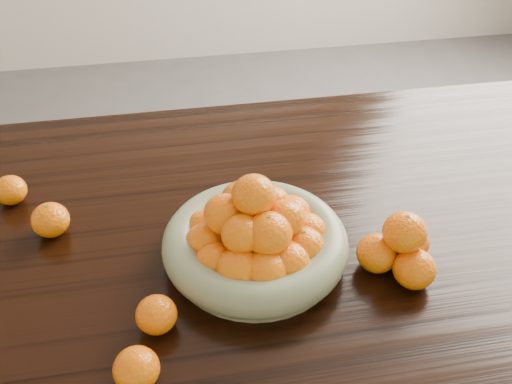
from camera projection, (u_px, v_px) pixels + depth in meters
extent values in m
cube|color=black|center=(235.00, 224.00, 1.26)|extent=(2.00, 1.00, 0.04)
cube|color=black|center=(487.00, 195.00, 1.95)|extent=(0.08, 0.08, 0.71)
cylinder|color=gray|center=(255.00, 255.00, 1.14)|extent=(0.33, 0.33, 0.02)
torus|color=gray|center=(255.00, 243.00, 1.12)|extent=(0.37, 0.37, 0.07)
ellipsoid|color=orange|center=(290.00, 215.00, 1.17)|extent=(0.09, 0.09, 0.08)
ellipsoid|color=orange|center=(272.00, 209.00, 1.19)|extent=(0.08, 0.08, 0.08)
ellipsoid|color=orange|center=(247.00, 207.00, 1.19)|extent=(0.08, 0.08, 0.08)
ellipsoid|color=orange|center=(222.00, 214.00, 1.18)|extent=(0.08, 0.08, 0.07)
ellipsoid|color=orange|center=(205.00, 227.00, 1.14)|extent=(0.08, 0.08, 0.07)
ellipsoid|color=orange|center=(206.00, 243.00, 1.10)|extent=(0.08, 0.08, 0.08)
ellipsoid|color=orange|center=(215.00, 262.00, 1.07)|extent=(0.08, 0.08, 0.07)
ellipsoid|color=orange|center=(239.00, 270.00, 1.04)|extent=(0.09, 0.09, 0.08)
ellipsoid|color=orange|center=(266.00, 272.00, 1.04)|extent=(0.09, 0.09, 0.08)
ellipsoid|color=orange|center=(287.00, 263.00, 1.06)|extent=(0.09, 0.09, 0.08)
ellipsoid|color=orange|center=(303.00, 248.00, 1.09)|extent=(0.09, 0.09, 0.08)
ellipsoid|color=orange|center=(305.00, 233.00, 1.12)|extent=(0.09, 0.09, 0.08)
ellipsoid|color=orange|center=(258.00, 239.00, 1.11)|extent=(0.08, 0.08, 0.08)
ellipsoid|color=orange|center=(270.00, 204.00, 1.12)|extent=(0.08, 0.08, 0.07)
ellipsoid|color=orange|center=(242.00, 201.00, 1.12)|extent=(0.09, 0.09, 0.08)
ellipsoid|color=orange|center=(225.00, 214.00, 1.08)|extent=(0.08, 0.08, 0.08)
ellipsoid|color=orange|center=(242.00, 234.00, 1.04)|extent=(0.08, 0.08, 0.07)
ellipsoid|color=orange|center=(269.00, 234.00, 1.04)|extent=(0.09, 0.09, 0.08)
ellipsoid|color=orange|center=(285.00, 219.00, 1.08)|extent=(0.08, 0.08, 0.07)
ellipsoid|color=orange|center=(254.00, 195.00, 1.05)|extent=(0.08, 0.08, 0.08)
ellipsoid|color=orange|center=(414.00, 269.00, 1.07)|extent=(0.08, 0.08, 0.08)
ellipsoid|color=orange|center=(409.00, 242.00, 1.13)|extent=(0.08, 0.08, 0.08)
ellipsoid|color=orange|center=(377.00, 253.00, 1.11)|extent=(0.08, 0.08, 0.08)
ellipsoid|color=orange|center=(405.00, 232.00, 1.07)|extent=(0.08, 0.08, 0.08)
ellipsoid|color=orange|center=(50.00, 220.00, 1.19)|extent=(0.08, 0.08, 0.07)
ellipsoid|color=orange|center=(156.00, 315.00, 0.99)|extent=(0.07, 0.07, 0.07)
ellipsoid|color=orange|center=(136.00, 369.00, 0.90)|extent=(0.08, 0.08, 0.07)
ellipsoid|color=orange|center=(11.00, 190.00, 1.27)|extent=(0.07, 0.07, 0.07)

